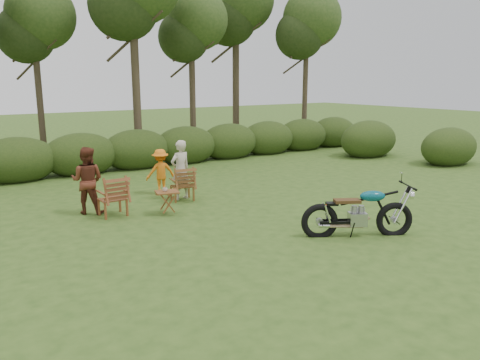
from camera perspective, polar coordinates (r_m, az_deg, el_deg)
ground at (r=9.97m, az=7.77°, el=-6.37°), size 80.00×80.00×0.00m
tree_line at (r=18.08m, az=-12.36°, el=14.01°), size 22.52×11.62×8.14m
motorcycle at (r=10.00m, az=13.99°, el=-6.57°), size 2.31×1.82×1.25m
lawn_chair_right at (r=12.55m, az=-7.02°, el=-2.45°), size 0.73×0.73×0.91m
lawn_chair_left at (r=11.46m, az=-15.18°, el=-4.21°), size 0.68×0.68×0.96m
side_table at (r=11.24m, az=-8.85°, el=-2.76°), size 0.64×0.58×0.56m
cup at (r=11.15m, az=-9.13°, el=-1.16°), size 0.14×0.14×0.09m
adult_a at (r=12.65m, az=-7.18°, el=-2.33°), size 0.64×0.47×1.60m
adult_b at (r=11.85m, az=-17.86°, el=-3.84°), size 0.99×0.95×1.60m
child at (r=13.35m, az=-9.56°, el=-1.63°), size 0.88×0.60×1.26m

